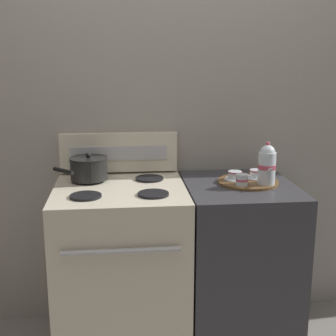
% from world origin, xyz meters
% --- Properties ---
extents(wall_back, '(6.00, 0.05, 2.20)m').
position_xyz_m(wall_back, '(0.00, 0.36, 1.10)').
color(wall_back, '#9E998E').
rests_on(wall_back, ground).
extents(stove, '(0.70, 0.70, 0.94)m').
position_xyz_m(stove, '(-0.30, -0.00, 0.47)').
color(stove, beige).
rests_on(stove, ground).
extents(control_panel, '(0.68, 0.05, 0.23)m').
position_xyz_m(control_panel, '(-0.30, 0.31, 1.06)').
color(control_panel, beige).
rests_on(control_panel, stove).
extents(side_counter, '(0.59, 0.67, 0.93)m').
position_xyz_m(side_counter, '(0.35, 0.00, 0.47)').
color(side_counter, '#38383D').
rests_on(side_counter, ground).
extents(saucepan, '(0.29, 0.29, 0.15)m').
position_xyz_m(saucepan, '(-0.47, 0.15, 1.01)').
color(saucepan, black).
rests_on(saucepan, stove).
extents(serving_tray, '(0.33, 0.33, 0.01)m').
position_xyz_m(serving_tray, '(0.40, 0.02, 0.94)').
color(serving_tray, brown).
rests_on(serving_tray, side_counter).
extents(teapot, '(0.09, 0.15, 0.23)m').
position_xyz_m(teapot, '(0.48, -0.05, 1.05)').
color(teapot, silver).
rests_on(teapot, serving_tray).
extents(teacup_left, '(0.12, 0.12, 0.05)m').
position_xyz_m(teacup_left, '(0.33, 0.04, 0.97)').
color(teacup_left, silver).
rests_on(teacup_left, serving_tray).
extents(teacup_right, '(0.12, 0.12, 0.05)m').
position_xyz_m(teacup_right, '(0.46, 0.07, 0.97)').
color(teacup_right, silver).
rests_on(teacup_right, serving_tray).
extents(creamer_jug, '(0.07, 0.07, 0.06)m').
position_xyz_m(creamer_jug, '(0.34, -0.07, 0.98)').
color(creamer_jug, silver).
rests_on(creamer_jug, serving_tray).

